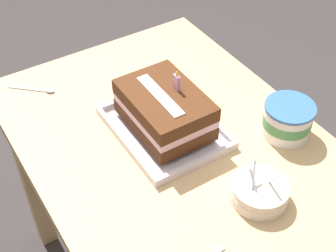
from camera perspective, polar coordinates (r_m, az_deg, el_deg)
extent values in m
cube|color=tan|center=(1.30, 0.40, -1.98)|extent=(1.00, 0.74, 0.04)
cube|color=tan|center=(1.79, -15.84, -5.86)|extent=(0.06, 0.06, 0.73)
cube|color=tan|center=(1.95, 1.09, 1.23)|extent=(0.06, 0.06, 0.73)
cube|color=silver|center=(1.30, -0.39, -0.41)|extent=(0.32, 0.25, 0.01)
cube|color=silver|center=(1.25, -5.04, -2.00)|extent=(0.32, 0.01, 0.02)
cube|color=silver|center=(1.35, 3.93, 1.83)|extent=(0.32, 0.01, 0.02)
cube|color=silver|center=(1.40, -3.74, 3.65)|extent=(0.01, 0.23, 0.02)
cube|color=silver|center=(1.21, 3.49, -4.27)|extent=(0.01, 0.23, 0.02)
cube|color=#4B2712|center=(1.28, -0.40, 0.90)|extent=(0.25, 0.17, 0.04)
cube|color=beige|center=(1.26, -0.41, 1.97)|extent=(0.24, 0.17, 0.02)
cube|color=#4B2712|center=(1.23, -0.42, 3.08)|extent=(0.25, 0.17, 0.04)
cube|color=white|center=(1.22, -0.94, 3.65)|extent=(0.18, 0.03, 0.00)
cube|color=#E099C6|center=(1.22, 1.03, 5.15)|extent=(0.02, 0.01, 0.04)
ellipsoid|color=yellow|center=(1.21, 1.04, 6.17)|extent=(0.01, 0.01, 0.01)
cylinder|color=silver|center=(1.16, 10.68, -7.93)|extent=(0.14, 0.14, 0.03)
cylinder|color=silver|center=(1.14, 10.80, -7.35)|extent=(0.13, 0.13, 0.03)
cylinder|color=silver|center=(1.11, 10.10, -6.73)|extent=(0.05, 0.01, 0.06)
cylinder|color=silver|center=(1.12, 9.98, -6.16)|extent=(0.05, 0.04, 0.07)
cylinder|color=silver|center=(1.13, 11.97, -6.36)|extent=(0.04, 0.03, 0.07)
cylinder|color=white|center=(1.31, 13.85, 0.59)|extent=(0.13, 0.13, 0.09)
cylinder|color=#4C935B|center=(1.31, 13.88, 0.73)|extent=(0.13, 0.13, 0.03)
cylinder|color=#3768B0|center=(1.28, 14.20, 2.15)|extent=(0.13, 0.13, 0.01)
ellipsoid|color=silver|center=(1.47, -13.71, 4.07)|extent=(0.03, 0.03, 0.01)
cube|color=silver|center=(1.50, -16.28, 4.25)|extent=(0.09, 0.09, 0.00)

